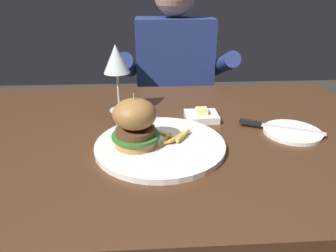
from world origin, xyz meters
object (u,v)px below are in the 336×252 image
(wine_glass, at_px, (116,61))
(butter_dish, at_px, (201,116))
(main_plate, at_px, (161,145))
(diner_person, at_px, (174,104))
(table_knife, at_px, (273,126))
(burger_sandwich, at_px, (135,123))
(bread_plate, at_px, (292,132))

(wine_glass, height_order, butter_dish, wine_glass)
(main_plate, bearing_deg, diner_person, 82.96)
(butter_dish, bearing_deg, table_knife, -25.74)
(wine_glass, xyz_separation_m, diner_person, (0.22, 0.53, -0.34))
(main_plate, relative_size, diner_person, 0.27)
(wine_glass, bearing_deg, diner_person, 67.54)
(main_plate, distance_m, burger_sandwich, 0.09)
(burger_sandwich, bearing_deg, butter_dish, 43.06)
(burger_sandwich, bearing_deg, wine_glass, 103.37)
(main_plate, xyz_separation_m, butter_dish, (0.13, 0.17, 0.00))
(table_knife, distance_m, butter_dish, 0.20)
(table_knife, xyz_separation_m, butter_dish, (-0.18, 0.09, -0.00))
(bread_plate, height_order, table_knife, table_knife)
(table_knife, relative_size, diner_person, 0.18)
(main_plate, xyz_separation_m, bread_plate, (0.36, 0.06, -0.00))
(main_plate, distance_m, wine_glass, 0.32)
(table_knife, bearing_deg, diner_person, 106.84)
(burger_sandwich, relative_size, wine_glass, 0.62)
(butter_dish, bearing_deg, wine_glass, 160.30)
(main_plate, relative_size, butter_dish, 3.27)
(wine_glass, distance_m, diner_person, 0.67)
(bread_plate, bearing_deg, main_plate, -171.05)
(bread_plate, distance_m, table_knife, 0.05)
(diner_person, bearing_deg, wine_glass, -112.46)
(wine_glass, bearing_deg, main_plate, -64.54)
(burger_sandwich, distance_m, diner_person, 0.85)
(burger_sandwich, height_order, table_knife, burger_sandwich)
(main_plate, bearing_deg, burger_sandwich, -172.42)
(wine_glass, xyz_separation_m, table_knife, (0.44, -0.18, -0.15))
(table_knife, height_order, butter_dish, butter_dish)
(burger_sandwich, distance_m, wine_glass, 0.29)
(main_plate, height_order, diner_person, diner_person)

